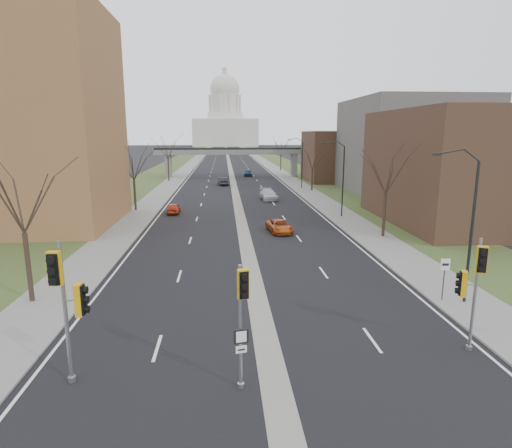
{
  "coord_description": "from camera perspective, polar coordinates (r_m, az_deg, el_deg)",
  "views": [
    {
      "loc": [
        -1.87,
        -16.1,
        9.57
      ],
      "look_at": [
        0.19,
        11.12,
        3.77
      ],
      "focal_mm": 30.0,
      "sensor_mm": 36.0,
      "label": 1
    }
  ],
  "objects": [
    {
      "name": "car_left_far",
      "position": [
        81.11,
        -4.42,
        5.7
      ],
      "size": [
        2.08,
        4.56,
        1.45
      ],
      "primitive_type": "imported",
      "rotation": [
        0.0,
        0.0,
        3.27
      ],
      "color": "black",
      "rests_on": "ground"
    },
    {
      "name": "car_right_far",
      "position": [
        98.68,
        -1.06,
        6.87
      ],
      "size": [
        2.0,
        4.57,
        1.53
      ],
      "primitive_type": "imported",
      "rotation": [
        0.0,
        0.0,
        -0.04
      ],
      "color": "navy",
      "rests_on": "ground"
    },
    {
      "name": "signal_pole_right",
      "position": [
        20.82,
        26.93,
        -6.58
      ],
      "size": [
        0.87,
        1.17,
        5.19
      ],
      "rotation": [
        0.0,
        0.0,
        -0.36
      ],
      "color": "gray",
      "rests_on": "ground"
    },
    {
      "name": "tree_right_a",
      "position": [
        41.0,
        17.09,
        7.37
      ],
      "size": [
        7.2,
        7.2,
        9.4
      ],
      "color": "#382B21",
      "rests_on": "sidewalk_right"
    },
    {
      "name": "car_left_near",
      "position": [
        53.14,
        -10.94,
        2.1
      ],
      "size": [
        1.63,
        3.79,
        1.28
      ],
      "primitive_type": "imported",
      "rotation": [
        0.0,
        0.0,
        3.17
      ],
      "color": "#BA3215",
      "rests_on": "ground"
    },
    {
      "name": "commercial_block_near",
      "position": [
        51.25,
        26.19,
        6.78
      ],
      "size": [
        16.0,
        20.0,
        12.0
      ],
      "primitive_type": "cube",
      "color": "#4E3224",
      "rests_on": "ground"
    },
    {
      "name": "car_right_mid",
      "position": [
        62.86,
        1.68,
        3.93
      ],
      "size": [
        2.52,
        5.34,
        1.5
      ],
      "primitive_type": "imported",
      "rotation": [
        0.0,
        0.0,
        0.08
      ],
      "color": "#BAB9C2",
      "rests_on": "ground"
    },
    {
      "name": "signal_pole_left",
      "position": [
        17.53,
        -23.88,
        -8.5
      ],
      "size": [
        1.01,
        1.0,
        5.71
      ],
      "rotation": [
        0.0,
        0.0,
        -0.01
      ],
      "color": "gray",
      "rests_on": "ground"
    },
    {
      "name": "median_strip",
      "position": [
        166.39,
        -3.72,
        8.67
      ],
      "size": [
        1.2,
        600.0,
        0.02
      ],
      "primitive_type": "cube",
      "color": "gray",
      "rests_on": "ground"
    },
    {
      "name": "sidewalk_right",
      "position": [
        166.95,
        0.45,
        8.73
      ],
      "size": [
        4.0,
        600.0,
        0.12
      ],
      "primitive_type": "cube",
      "color": "gray",
      "rests_on": "ground"
    },
    {
      "name": "tree_left_a",
      "position": [
        26.71,
        -29.01,
        4.19
      ],
      "size": [
        7.2,
        7.2,
        9.4
      ],
      "color": "#382B21",
      "rests_on": "sidewalk_left"
    },
    {
      "name": "commercial_block_far",
      "position": [
        89.46,
        11.29,
        8.84
      ],
      "size": [
        14.0,
        14.0,
        10.0
      ],
      "primitive_type": "cube",
      "color": "#4E3224",
      "rests_on": "ground"
    },
    {
      "name": "capitol",
      "position": [
        336.23,
        -4.12,
        13.5
      ],
      "size": [
        48.0,
        42.0,
        55.75
      ],
      "color": "beige",
      "rests_on": "ground"
    },
    {
      "name": "tree_left_b",
      "position": [
        55.34,
        -16.09,
        8.07
      ],
      "size": [
        6.75,
        6.75,
        8.81
      ],
      "color": "#382B21",
      "rests_on": "sidewalk_left"
    },
    {
      "name": "speed_limit_sign",
      "position": [
        26.87,
        23.83,
        -5.82
      ],
      "size": [
        0.53,
        0.07,
        2.47
      ],
      "rotation": [
        0.0,
        0.0,
        -0.08
      ],
      "color": "black",
      "rests_on": "sidewalk_right"
    },
    {
      "name": "commercial_block_mid",
      "position": [
        74.39,
        19.64,
        9.72
      ],
      "size": [
        18.0,
        22.0,
        15.0
      ],
      "primitive_type": "cube",
      "color": "#5D5955",
      "rests_on": "ground"
    },
    {
      "name": "car_right_near",
      "position": [
        42.17,
        3.17,
        -0.29
      ],
      "size": [
        2.54,
        4.59,
        1.22
      ],
      "primitive_type": "imported",
      "rotation": [
        0.0,
        0.0,
        0.12
      ],
      "color": "#B14612",
      "rests_on": "ground"
    },
    {
      "name": "grass_verge_right",
      "position": [
        167.56,
        2.52,
        8.72
      ],
      "size": [
        8.0,
        600.0,
        0.1
      ],
      "primitive_type": "cube",
      "color": "#2B421E",
      "rests_on": "ground"
    },
    {
      "name": "signal_pole_median",
      "position": [
        15.74,
        -1.88,
        -10.95
      ],
      "size": [
        0.61,
        0.82,
        4.92
      ],
      "rotation": [
        0.0,
        0.0,
        0.2
      ],
      "color": "gray",
      "rests_on": "ground"
    },
    {
      "name": "tree_right_b",
      "position": [
        72.74,
        7.56,
        8.94
      ],
      "size": [
        6.3,
        6.3,
        8.22
      ],
      "color": "#382B21",
      "rests_on": "sidewalk_right"
    },
    {
      "name": "grass_verge_left",
      "position": [
        167.15,
        -9.97,
        8.55
      ],
      "size": [
        8.0,
        600.0,
        0.1
      ],
      "primitive_type": "cube",
      "color": "#2B421E",
      "rests_on": "ground"
    },
    {
      "name": "streetlight_near",
      "position": [
        25.7,
        25.82,
        4.97
      ],
      "size": [
        2.61,
        0.2,
        8.7
      ],
      "color": "black",
      "rests_on": "sidewalk_right"
    },
    {
      "name": "streetlight_far",
      "position": [
        75.25,
        5.6,
        9.95
      ],
      "size": [
        2.61,
        0.2,
        8.7
      ],
      "color": "black",
      "rests_on": "sidewalk_right"
    },
    {
      "name": "road_surface",
      "position": [
        166.39,
        -3.72,
        8.67
      ],
      "size": [
        20.0,
        600.0,
        0.01
      ],
      "primitive_type": "cube",
      "color": "black",
      "rests_on": "ground"
    },
    {
      "name": "streetlight_mid",
      "position": [
        49.86,
        10.75,
        8.78
      ],
      "size": [
        2.61,
        0.2,
        8.7
      ],
      "color": "black",
      "rests_on": "sidewalk_right"
    },
    {
      "name": "sidewalk_left",
      "position": [
        166.68,
        -7.9,
        8.61
      ],
      "size": [
        4.0,
        600.0,
        0.12
      ],
      "primitive_type": "cube",
      "color": "gray",
      "rests_on": "ground"
    },
    {
      "name": "ground",
      "position": [
        18.82,
        2.08,
        -18.56
      ],
      "size": [
        700.0,
        700.0,
        0.0
      ],
      "primitive_type": "plane",
      "color": "black",
      "rests_on": "ground"
    },
    {
      "name": "pedestrian_bridge",
      "position": [
        96.24,
        -3.25,
        9.16
      ],
      "size": [
        34.0,
        3.0,
        6.45
      ],
      "color": "slate",
      "rests_on": "ground"
    },
    {
      "name": "tree_right_c",
      "position": [
        112.12,
        3.35,
        10.68
      ],
      "size": [
        7.65,
        7.65,
        9.99
      ],
      "color": "#382B21",
      "rests_on": "sidewalk_right"
    },
    {
      "name": "tree_left_c",
      "position": [
        88.84,
        -11.71,
        10.12
      ],
      "size": [
        7.65,
        7.65,
        9.99
      ],
      "color": "#382B21",
      "rests_on": "sidewalk_left"
    }
  ]
}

